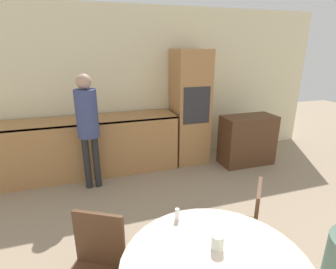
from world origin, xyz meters
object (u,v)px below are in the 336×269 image
object	(u,v)px
sideboard	(247,140)
chair_far_right	(243,223)
cup	(218,242)
oven_unit	(190,108)
chair_far_left	(95,267)
person_standing	(87,120)

from	to	relation	value
sideboard	chair_far_right	size ratio (longest dim) A/B	1.05
chair_far_right	cup	distance (m)	0.77
oven_unit	chair_far_left	world-z (taller)	oven_unit
chair_far_left	chair_far_right	world-z (taller)	same
oven_unit	cup	xyz separation A→B (m)	(-1.01, -2.92, -0.16)
cup	chair_far_left	bearing A→B (deg)	154.29
oven_unit	chair_far_left	xyz separation A→B (m)	(-1.76, -2.56, -0.48)
chair_far_left	person_standing	distance (m)	2.14
cup	chair_far_right	bearing A→B (deg)	41.58
oven_unit	sideboard	distance (m)	1.15
chair_far_left	person_standing	bearing A→B (deg)	117.69
cup	oven_unit	bearing A→B (deg)	70.93
person_standing	chair_far_right	bearing A→B (deg)	-58.18
cup	sideboard	bearing A→B (deg)	52.21
oven_unit	chair_far_left	bearing A→B (deg)	-124.49
sideboard	chair_far_right	bearing A→B (deg)	-124.77
chair_far_right	cup	xyz separation A→B (m)	(-0.52, -0.46, 0.32)
sideboard	person_standing	xyz separation A→B (m)	(-2.61, -0.05, 0.60)
sideboard	chair_far_left	world-z (taller)	chair_far_left
chair_far_right	sideboard	bearing A→B (deg)	-175.45
sideboard	chair_far_right	world-z (taller)	chair_far_right
person_standing	cup	distance (m)	2.53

